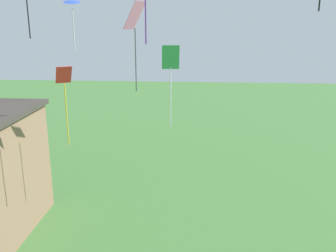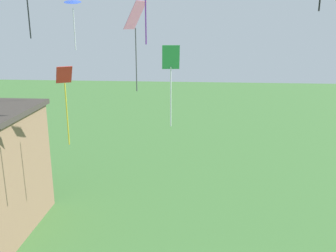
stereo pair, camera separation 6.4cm
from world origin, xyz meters
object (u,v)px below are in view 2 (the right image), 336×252
Objects in this scene: kite_pink_diamond at (135,25)px; kite_green_diamond at (171,70)px; kite_blue_delta at (73,4)px; kite_red_diamond at (65,90)px.

kite_green_diamond is at bearing -51.80° from kite_pink_diamond.
kite_pink_diamond is at bearing -31.42° from kite_blue_delta.
kite_pink_diamond is 1.22× the size of kite_green_diamond.
kite_red_diamond is 4.30m from kite_green_diamond.
kite_green_diamond is at bearing 2.78° from kite_red_diamond.
kite_pink_diamond is at bearing 128.20° from kite_green_diamond.
kite_red_diamond is 5.77m from kite_blue_delta.
kite_green_diamond is at bearing -39.72° from kite_blue_delta.
kite_blue_delta is 0.77× the size of kite_green_diamond.
kite_blue_delta is at bearing 101.95° from kite_red_diamond.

